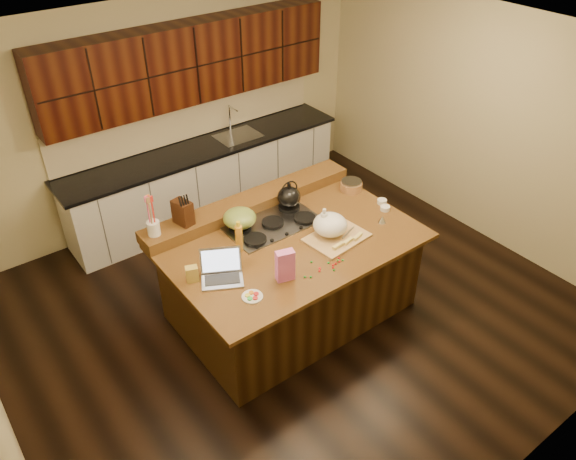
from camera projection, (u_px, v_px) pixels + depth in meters
room at (291, 201)px, 5.12m from camera, size 5.52×5.02×2.72m
island at (291, 276)px, 5.63m from camera, size 2.40×1.60×0.92m
back_ledge at (250, 203)px, 5.79m from camera, size 2.40×0.30×0.12m
cooktop at (273, 224)px, 5.56m from camera, size 0.92×0.52×0.05m
back_counter at (201, 142)px, 6.93m from camera, size 3.70×0.66×2.40m
kettle at (289, 197)px, 5.71m from camera, size 0.26×0.26×0.21m
green_bowl at (240, 218)px, 5.43m from camera, size 0.41×0.41×0.18m
laptop at (222, 271)px, 4.88m from camera, size 0.45×0.42×0.25m
oil_bottle at (239, 238)px, 5.15m from camera, size 0.09×0.09×0.27m
vinegar_bottle at (324, 224)px, 5.35m from camera, size 0.06×0.06×0.25m
wooden_tray at (332, 228)px, 5.35m from camera, size 0.61×0.48×0.23m
ramekin_a at (385, 208)px, 5.78m from camera, size 0.11×0.11×0.04m
ramekin_b at (382, 201)px, 5.88m from camera, size 0.10×0.10×0.04m
ramekin_c at (350, 191)px, 6.06m from camera, size 0.11×0.11×0.04m
strainer_bowl at (351, 186)px, 6.10m from camera, size 0.31×0.31×0.09m
kitchen_timer at (382, 219)px, 5.59m from camera, size 0.10×0.10×0.07m
pink_bag at (285, 266)px, 4.81m from camera, size 0.18×0.13×0.29m
candy_plate at (252, 297)px, 4.69m from camera, size 0.23×0.23×0.01m
package_box at (192, 274)px, 4.83m from camera, size 0.12×0.11×0.15m
utensil_crock at (154, 228)px, 5.19m from camera, size 0.13×0.13×0.14m
knife_block at (183, 212)px, 5.31m from camera, size 0.16×0.22×0.24m
gumdrop_0 at (333, 268)px, 5.00m from camera, size 0.02×0.02×0.02m
gumdrop_1 at (334, 270)px, 4.98m from camera, size 0.02×0.02×0.02m
gumdrop_2 at (320, 271)px, 4.97m from camera, size 0.02×0.02×0.02m
gumdrop_3 at (311, 262)px, 5.07m from camera, size 0.02×0.02×0.02m
gumdrop_4 at (339, 258)px, 5.12m from camera, size 0.02×0.02×0.02m
gumdrop_5 at (329, 263)px, 5.06m from camera, size 0.02×0.02×0.02m
gumdrop_6 at (339, 262)px, 5.07m from camera, size 0.02×0.02×0.02m
gumdrop_7 at (338, 261)px, 5.09m from camera, size 0.02×0.02×0.02m
gumdrop_8 at (336, 264)px, 5.05m from camera, size 0.02×0.02×0.02m
gumdrop_9 at (343, 260)px, 5.09m from camera, size 0.02×0.02×0.02m
gumdrop_10 at (333, 265)px, 5.03m from camera, size 0.02×0.02×0.02m
gumdrop_11 at (311, 277)px, 4.90m from camera, size 0.02×0.02×0.02m
gumdrop_12 at (320, 268)px, 5.00m from camera, size 0.02×0.02×0.02m
gumdrop_13 at (305, 277)px, 4.90m from camera, size 0.02×0.02×0.02m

